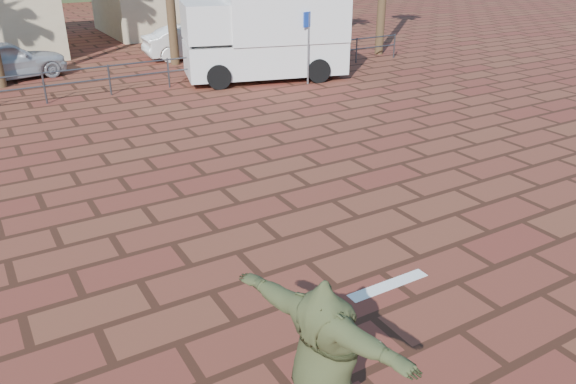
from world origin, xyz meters
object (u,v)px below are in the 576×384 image
(car_white, at_px, (192,41))
(skateboarder, at_px, (324,356))
(campervan, at_px, (266,35))
(car_silver, at_px, (4,60))

(car_white, bearing_deg, skateboarder, 165.61)
(campervan, distance_m, car_silver, 9.41)
(car_silver, distance_m, car_white, 7.35)
(campervan, bearing_deg, car_silver, 166.32)
(skateboarder, distance_m, car_silver, 18.97)
(skateboarder, bearing_deg, car_silver, -12.12)
(skateboarder, distance_m, car_white, 20.45)
(skateboarder, xyz_separation_m, car_silver, (-1.00, 18.95, -0.30))
(car_silver, xyz_separation_m, car_white, (7.34, 0.50, -0.05))
(skateboarder, height_order, car_silver, skateboarder)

